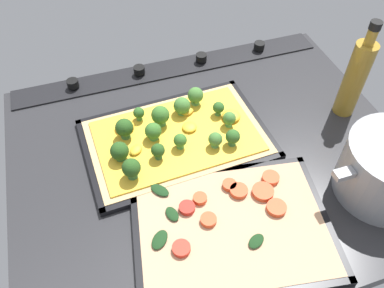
{
  "coord_description": "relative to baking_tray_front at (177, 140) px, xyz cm",
  "views": [
    {
      "loc": [
        20.56,
        48.87,
        63.55
      ],
      "look_at": [
        4.03,
        -1.0,
        3.84
      ],
      "focal_mm": 37.08,
      "sensor_mm": 36.0,
      "label": 1
    }
  ],
  "objects": [
    {
      "name": "ground_plane",
      "position": [
        -5.85,
        6.0,
        -1.87
      ],
      "size": [
        81.91,
        67.52,
        3.0
      ],
      "primitive_type": "cube",
      "color": "#28282B"
    },
    {
      "name": "stove_control_panel",
      "position": [
        -5.85,
        -24.26,
        0.18
      ],
      "size": [
        78.64,
        7.0,
        2.6
      ],
      "color": "black",
      "rests_on": "ground_plane"
    },
    {
      "name": "baking_tray_front",
      "position": [
        0.0,
        0.0,
        0.0
      ],
      "size": [
        39.71,
        27.27,
        1.3
      ],
      "color": "black",
      "rests_on": "ground_plane"
    },
    {
      "name": "broccoli_pizza",
      "position": [
        0.52,
        -0.32,
        1.8
      ],
      "size": [
        37.2,
        24.76,
        6.1
      ],
      "color": "tan",
      "rests_on": "baking_tray_front"
    },
    {
      "name": "baking_tray_back",
      "position": [
        -3.27,
        23.44,
        0.0
      ],
      "size": [
        38.97,
        31.81,
        1.3
      ],
      "color": "black",
      "rests_on": "ground_plane"
    },
    {
      "name": "veggie_pizza_back",
      "position": [
        -3.34,
        22.89,
        0.71
      ],
      "size": [
        36.22,
        29.05,
        1.9
      ],
      "color": "tan",
      "rests_on": "baking_tray_back"
    },
    {
      "name": "oil_bottle",
      "position": [
        -39.18,
        2.85,
        9.26
      ],
      "size": [
        4.64,
        4.64,
        22.99
      ],
      "color": "olive",
      "rests_on": "ground_plane"
    }
  ]
}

